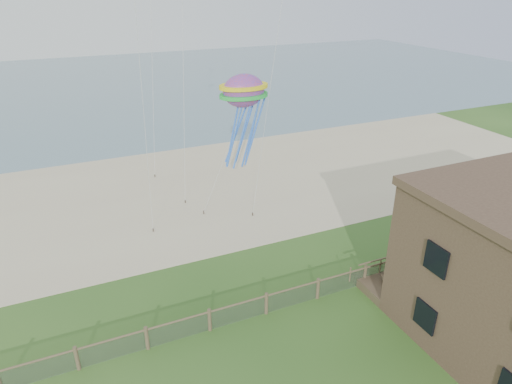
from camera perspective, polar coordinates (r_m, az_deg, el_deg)
sand_beach at (r=36.90m, az=-9.33°, el=0.01°), size 72.00×20.00×0.02m
ocean at (r=78.52m, az=-18.14°, el=12.50°), size 160.00×68.00×0.02m
chainlink_fence at (r=23.63m, az=1.30°, el=-13.90°), size 36.20×0.20×1.25m
motel_deck at (r=30.18m, az=25.35°, el=-7.81°), size 15.00×2.00×0.50m
picnic_table at (r=26.50m, az=16.98°, el=-10.90°), size 1.89×1.70×0.66m
octopus_kite at (r=28.36m, az=-1.51°, el=9.35°), size 3.62×3.10×6.27m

